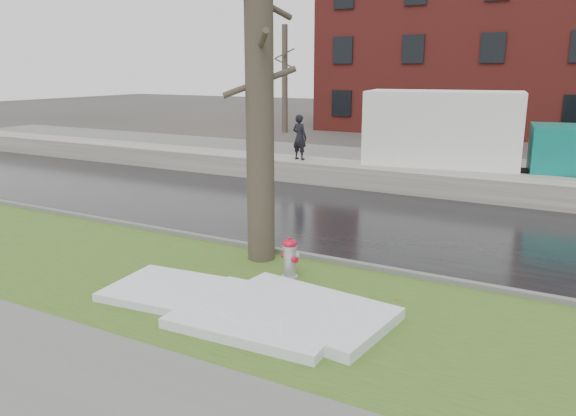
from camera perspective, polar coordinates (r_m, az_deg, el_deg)
The scene contains 17 objects.
ground at distance 11.12m, azimuth -1.61°, elevation -6.55°, with size 120.00×120.00×0.00m, color #47423D.
verge at distance 10.13m, azimuth -5.24°, elevation -8.59°, with size 60.00×4.50×0.04m, color #35511B.
sidewalk at distance 7.66m, azimuth -21.88°, elevation -17.46°, with size 60.00×3.00×0.05m, color slate.
road at distance 14.98m, azimuth 7.14°, elevation -1.15°, with size 60.00×7.00×0.03m, color black.
parking_lot at distance 22.92m, azimuth 15.12°, elevation 3.74°, with size 60.00×9.00×0.03m, color slate.
curb at distance 11.91m, azimuth 0.83°, elevation -4.76°, with size 60.00×0.15×0.14m, color slate.
snowbank at distance 18.77m, azimuth 11.97°, elevation 2.86°, with size 60.00×1.60×0.75m, color #B3AEA4.
brick_building at distance 39.12m, azimuth 24.84°, elevation 14.35°, with size 26.00×12.00×10.00m, color maroon.
bg_tree_left at distance 35.47m, azimuth -0.33°, elevation 13.06°, with size 1.40×1.62×6.50m.
bg_tree_center at distance 36.75m, azimuth 11.24°, elevation 12.83°, with size 1.40×1.62×6.50m.
fire_hydrant at distance 10.53m, azimuth 0.18°, elevation -4.99°, with size 0.40×0.38×0.81m.
tree at distance 11.16m, azimuth -2.92°, elevation 12.27°, with size 1.25×1.46×7.01m.
box_truck at distance 19.65m, azimuth 18.33°, elevation 6.82°, with size 9.68×3.43×3.19m.
worker at distance 19.93m, azimuth 1.18°, elevation 7.20°, with size 0.58×0.38×1.60m, color black.
snow_patch_near at distance 9.02m, azimuth -2.36°, elevation -10.78°, with size 2.60×2.00×0.16m, color silver.
snow_patch_far at distance 10.14m, azimuth -11.53°, elevation -8.25°, with size 2.20×1.60×0.14m, color silver.
snow_patch_side at distance 9.11m, azimuth 1.26°, elevation -10.45°, with size 2.80×1.80×0.18m, color silver.
Camera 1 is at (5.30, -8.96, 3.89)m, focal length 35.00 mm.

